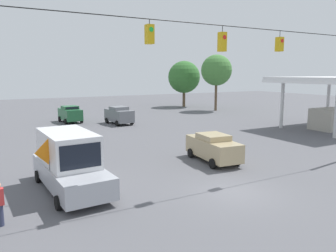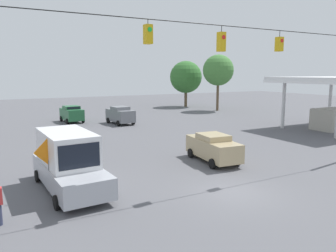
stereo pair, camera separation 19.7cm
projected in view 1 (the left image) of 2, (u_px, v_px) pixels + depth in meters
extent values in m
plane|color=#56565B|center=(235.00, 192.00, 16.22)|extent=(140.00, 140.00, 0.00)
cylinder|color=black|center=(223.00, 26.00, 16.09)|extent=(23.93, 0.04, 0.04)
cube|color=gold|center=(279.00, 44.00, 18.12)|extent=(0.32, 0.36, 0.78)
cylinder|color=black|center=(280.00, 34.00, 18.03)|extent=(0.03, 0.03, 0.34)
cylinder|color=red|center=(282.00, 41.00, 17.93)|extent=(0.20, 0.02, 0.20)
cube|color=gold|center=(222.00, 42.00, 16.21)|extent=(0.32, 0.36, 0.94)
cylinder|color=black|center=(222.00, 29.00, 16.11)|extent=(0.03, 0.03, 0.31)
cylinder|color=red|center=(225.00, 37.00, 16.01)|extent=(0.20, 0.02, 0.20)
cube|color=gold|center=(149.00, 34.00, 14.27)|extent=(0.32, 0.36, 0.83)
cylinder|color=black|center=(149.00, 22.00, 14.18)|extent=(0.03, 0.03, 0.23)
cylinder|color=green|center=(151.00, 29.00, 14.07)|extent=(0.20, 0.02, 0.20)
cube|color=tan|center=(213.00, 148.00, 21.78)|extent=(2.25, 4.74, 1.18)
cube|color=tan|center=(213.00, 137.00, 21.66)|extent=(1.84, 2.17, 0.36)
cube|color=black|center=(206.00, 134.00, 22.59)|extent=(1.43, 0.17, 0.25)
cylinder|color=black|center=(213.00, 151.00, 23.58)|extent=(0.28, 0.66, 0.64)
cylinder|color=black|center=(191.00, 153.00, 22.88)|extent=(0.28, 0.66, 0.64)
cylinder|color=black|center=(237.00, 161.00, 20.87)|extent=(0.28, 0.66, 0.64)
cylinder|color=black|center=(213.00, 164.00, 20.18)|extent=(0.28, 0.66, 0.64)
cube|color=slate|center=(119.00, 115.00, 38.06)|extent=(2.28, 4.36, 1.35)
cube|color=slate|center=(119.00, 108.00, 37.93)|extent=(1.90, 2.01, 0.36)
cube|color=black|center=(115.00, 107.00, 38.68)|extent=(1.49, 0.17, 0.25)
cylinder|color=black|center=(121.00, 119.00, 39.80)|extent=(0.28, 0.66, 0.64)
cylinder|color=black|center=(107.00, 120.00, 38.75)|extent=(0.28, 0.66, 0.64)
cylinder|color=black|center=(132.00, 122.00, 37.60)|extent=(0.28, 0.66, 0.64)
cylinder|color=black|center=(117.00, 123.00, 36.54)|extent=(0.28, 0.66, 0.64)
cube|color=#A8AAB2|center=(71.00, 174.00, 16.44)|extent=(2.74, 6.80, 1.00)
cube|color=silver|center=(68.00, 147.00, 16.51)|extent=(2.41, 4.39, 1.62)
cube|color=black|center=(81.00, 156.00, 14.72)|extent=(1.89, 0.13, 1.13)
cylinder|color=black|center=(58.00, 203.00, 14.08)|extent=(0.26, 0.65, 0.64)
cylinder|color=black|center=(110.00, 192.00, 15.33)|extent=(0.26, 0.65, 0.64)
cylinder|color=black|center=(38.00, 176.00, 17.70)|extent=(0.26, 0.65, 0.64)
cylinder|color=black|center=(81.00, 170.00, 18.95)|extent=(0.26, 0.65, 0.64)
cube|color=#236038|center=(70.00, 114.00, 39.41)|extent=(2.15, 4.17, 1.29)
cube|color=#236038|center=(70.00, 107.00, 39.28)|extent=(1.84, 1.90, 0.36)
cube|color=black|center=(72.00, 108.00, 38.54)|extent=(1.49, 0.12, 0.25)
cylinder|color=black|center=(66.00, 121.00, 37.92)|extent=(0.26, 0.65, 0.64)
cylinder|color=black|center=(82.00, 120.00, 38.93)|extent=(0.26, 0.65, 0.64)
cylinder|color=black|center=(60.00, 119.00, 40.10)|extent=(0.26, 0.65, 0.64)
cylinder|color=black|center=(75.00, 118.00, 41.11)|extent=(0.26, 0.65, 0.64)
cone|color=orange|center=(73.00, 178.00, 17.49)|extent=(0.36, 0.36, 0.56)
cone|color=orange|center=(59.00, 165.00, 20.07)|extent=(0.36, 0.36, 0.56)
cone|color=orange|center=(51.00, 154.00, 22.87)|extent=(0.36, 0.36, 0.56)
cube|color=silver|center=(334.00, 79.00, 33.62)|extent=(10.99, 8.96, 0.35)
cube|color=white|center=(334.00, 82.00, 33.67)|extent=(11.09, 9.06, 0.24)
cylinder|color=silver|center=(328.00, 101.00, 38.61)|extent=(0.36, 0.36, 5.12)
cylinder|color=silver|center=(282.00, 104.00, 34.92)|extent=(0.36, 0.36, 5.12)
cube|color=#B2AD9E|center=(331.00, 119.00, 34.29)|extent=(3.85, 2.69, 2.20)
cylinder|color=slate|center=(50.00, 179.00, 15.44)|extent=(0.06, 0.06, 1.80)
cube|color=orange|center=(49.00, 152.00, 15.24)|extent=(1.27, 0.04, 1.27)
cylinder|color=#2D334C|center=(0.00, 216.00, 12.59)|extent=(0.28, 0.28, 0.84)
cylinder|color=brown|center=(184.00, 96.00, 57.96)|extent=(0.49, 0.49, 3.67)
sphere|color=#336B2D|center=(184.00, 77.00, 57.42)|extent=(5.59, 5.59, 5.59)
cylinder|color=brown|center=(216.00, 95.00, 51.68)|extent=(0.40, 0.40, 5.01)
sphere|color=#427A38|center=(216.00, 70.00, 51.07)|extent=(4.81, 4.81, 4.81)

